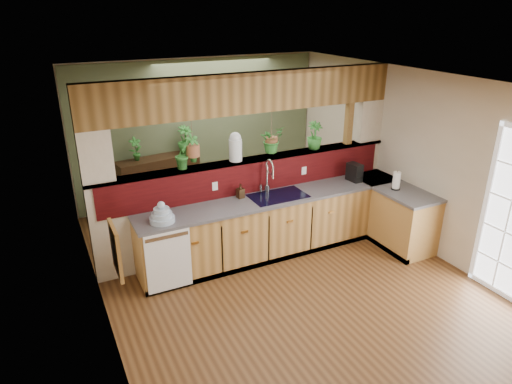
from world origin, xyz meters
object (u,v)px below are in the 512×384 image
dish_stack (162,216)px  coffee_maker (355,173)px  soap_dispenser (240,191)px  faucet (268,175)px  paper_towel (396,181)px  glass_jar (235,147)px  shelving_console (160,183)px

dish_stack → coffee_maker: bearing=1.8°
soap_dispenser → coffee_maker: bearing=-5.2°
faucet → coffee_maker: 1.45m
paper_towel → glass_jar: bearing=157.1°
dish_stack → soap_dispenser: (1.20, 0.27, 0.02)m
faucet → dish_stack: 1.66m
glass_jar → shelving_console: (-0.65, 1.90, -1.10)m
faucet → coffee_maker: (1.43, -0.14, -0.15)m
faucet → soap_dispenser: (-0.43, 0.03, -0.18)m
dish_stack → shelving_console: size_ratio=0.22×
soap_dispenser → coffee_maker: (1.86, -0.17, 0.02)m
shelving_console → paper_towel: bearing=-53.4°
faucet → shelving_console: bearing=116.3°
shelving_console → glass_jar: bearing=-79.6°
soap_dispenser → coffee_maker: coffee_maker is taller
soap_dispenser → dish_stack: bearing=-167.4°
glass_jar → soap_dispenser: bearing=-96.4°
coffee_maker → glass_jar: size_ratio=0.67×
shelving_console → faucet: bearing=-72.1°
paper_towel → glass_jar: size_ratio=0.69×
faucet → soap_dispenser: bearing=176.4°
coffee_maker → paper_towel: 0.65m
faucet → soap_dispenser: 0.46m
dish_stack → glass_jar: bearing=20.8°
paper_towel → shelving_console: bearing=135.0°
faucet → glass_jar: 0.62m
coffee_maker → shelving_console: 3.41m
dish_stack → soap_dispenser: dish_stack is taller
coffee_maker → glass_jar: 1.96m
glass_jar → faucet: bearing=-29.0°
dish_stack → coffee_maker: 3.07m
faucet → coffee_maker: size_ratio=1.90×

